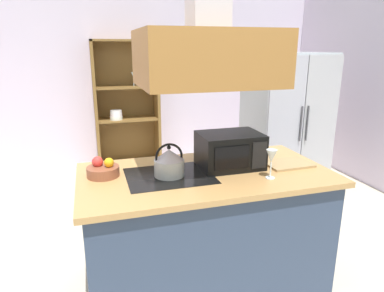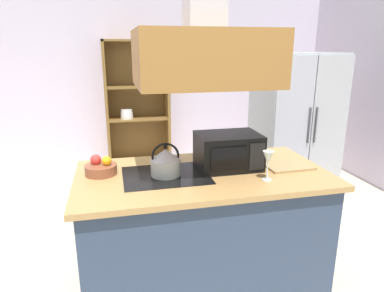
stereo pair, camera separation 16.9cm
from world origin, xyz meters
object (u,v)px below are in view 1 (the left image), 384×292
Objects in this scene: refrigerator at (285,124)px; cutting_board at (288,164)px; microwave at (230,150)px; dish_cabinet at (127,113)px; wine_glass_on_counter at (271,157)px; fruit_bowl at (103,170)px; kettle at (169,163)px.

cutting_board is at bearing -120.61° from refrigerator.
microwave is at bearing 168.16° from cutting_board.
dish_cabinet reaches higher than cutting_board.
wine_glass_on_counter is at bearing -124.12° from refrigerator.
refrigerator is at bearing 30.30° from fruit_bowl.
microwave reaches higher than fruit_bowl.
dish_cabinet reaches higher than wine_glass_on_counter.
kettle reaches higher than wine_glass_on_counter.
microwave reaches higher than kettle.
refrigerator is 2.05m from wine_glass_on_counter.
dish_cabinet is 3.03m from cutting_board.
dish_cabinet is 4.07× the size of microwave.
refrigerator is 0.91× the size of dish_cabinet.
dish_cabinet is (-1.78, 1.42, -0.02)m from refrigerator.
fruit_bowl is (-0.93, 0.07, -0.08)m from microwave.
refrigerator is at bearing 46.34° from microwave.
wine_glass_on_counter is (0.66, -0.24, 0.05)m from kettle.
dish_cabinet is 8.30× the size of fruit_bowl.
kettle is at bearing -16.45° from fruit_bowl.
dish_cabinet is 2.77m from fruit_bowl.
wine_glass_on_counter is at bearing -18.76° from fruit_bowl.
dish_cabinet is 5.50× the size of cutting_board.
cutting_board is 0.37m from wine_glass_on_counter.
wine_glass_on_counter is at bearing -142.05° from cutting_board.
cutting_board is (-0.87, -1.48, 0.05)m from refrigerator.
refrigerator reaches higher than kettle.
microwave is 2.04× the size of fruit_bowl.
microwave is (-0.45, 0.09, 0.12)m from cutting_board.
kettle is at bearing 159.71° from wine_glass_on_counter.
dish_cabinet reaches higher than kettle.
refrigerator reaches higher than microwave.
cutting_board is at bearing -72.55° from dish_cabinet.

